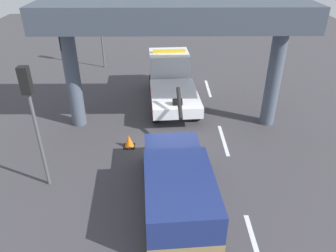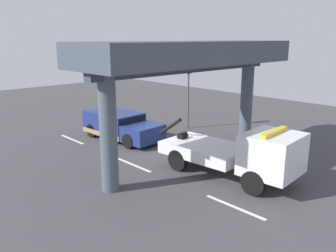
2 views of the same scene
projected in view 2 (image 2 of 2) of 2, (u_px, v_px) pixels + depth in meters
name	position (u px, v px, depth m)	size (l,w,h in m)	color
ground_plane	(167.00, 155.00, 18.43)	(60.00, 40.00, 0.10)	#423F44
lane_stripe_west	(72.00, 139.00, 21.10)	(2.60, 0.16, 0.01)	silver
lane_stripe_mid	(133.00, 165.00, 16.89)	(2.60, 0.16, 0.01)	silver
lane_stripe_east	(235.00, 207.00, 12.68)	(2.60, 0.16, 0.01)	silver
tow_truck_white	(242.00, 153.00, 14.93)	(7.32, 2.79, 2.46)	white
towed_van_green	(120.00, 126.00, 21.13)	(5.34, 2.53, 1.58)	navy
overpass_structure	(191.00, 59.00, 16.03)	(3.60, 11.41, 5.85)	#4C5666
traffic_light_near	(189.00, 79.00, 22.88)	(0.39, 0.32, 4.62)	#515456
traffic_light_far	(247.00, 85.00, 19.72)	(0.39, 0.32, 4.69)	#515456
traffic_cone_orange	(186.00, 140.00, 20.05)	(0.49, 0.49, 0.58)	orange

